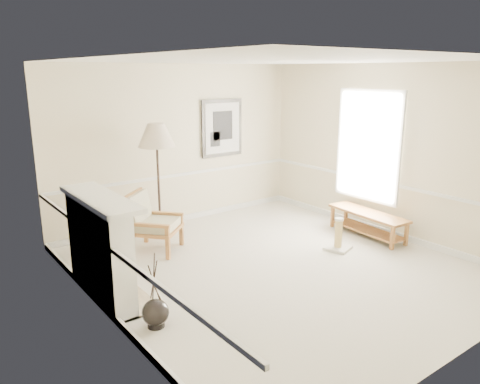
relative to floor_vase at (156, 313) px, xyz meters
The scene contains 8 objects.
ground 2.20m from the floor_vase, 11.31° to the left, with size 5.50×5.50×0.00m, color silver.
room 2.90m from the floor_vase, 12.49° to the left, with size 5.04×5.54×2.92m.
fireplace 1.15m from the floor_vase, 100.61° to the left, with size 0.64×1.64×1.31m.
floor_vase is the anchor object (origin of this frame).
armchair 2.40m from the floor_vase, 65.07° to the left, with size 1.02×1.03×0.93m.
floor_lamp 3.35m from the floor_vase, 61.39° to the left, with size 0.64×0.64×1.94m.
bench 4.33m from the floor_vase, ahead, with size 0.55×1.51×0.42m.
scratching_post 3.42m from the floor_vase, ahead, with size 0.46×0.46×0.52m.
Camera 1 is at (-4.21, -4.73, 2.76)m, focal length 35.00 mm.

